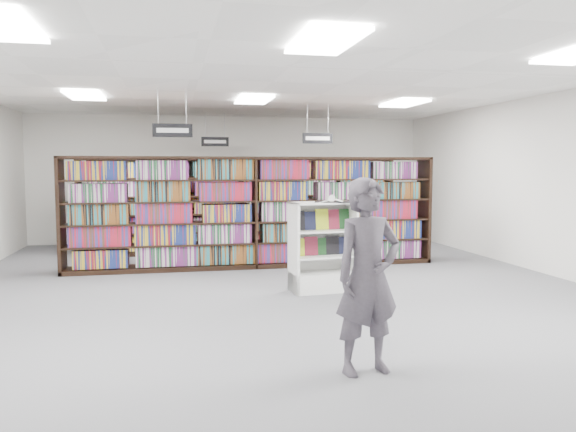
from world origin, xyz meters
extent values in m
plane|color=#54555A|center=(0.00, 0.00, 0.00)|extent=(12.00, 12.00, 0.00)
cube|color=white|center=(0.00, 0.00, 3.20)|extent=(10.00, 12.00, 0.10)
cube|color=white|center=(0.00, 6.00, 1.60)|extent=(10.00, 0.10, 3.20)
cube|color=white|center=(0.00, -6.00, 1.60)|extent=(10.00, 0.10, 3.20)
cube|color=white|center=(5.00, 0.00, 1.60)|extent=(0.10, 12.00, 3.20)
cube|color=black|center=(0.00, 2.00, 1.05)|extent=(7.00, 0.60, 2.10)
cube|color=maroon|center=(0.00, 2.00, 1.05)|extent=(6.88, 0.42, 1.98)
cube|color=black|center=(0.00, 4.00, 1.05)|extent=(7.00, 0.60, 2.10)
cube|color=maroon|center=(0.00, 4.00, 1.05)|extent=(6.88, 0.42, 1.98)
cube|color=black|center=(0.00, 5.70, 1.05)|extent=(7.00, 0.60, 2.10)
cube|color=maroon|center=(0.00, 5.70, 1.05)|extent=(6.88, 0.42, 1.98)
cylinder|color=#B2B2B7|center=(-1.73, 1.00, 2.91)|extent=(0.01, 0.01, 0.58)
cylinder|color=#B2B2B7|center=(-1.27, 1.00, 2.91)|extent=(0.01, 0.01, 0.58)
cube|color=black|center=(-1.50, 1.00, 2.51)|extent=(0.65, 0.02, 0.22)
cube|color=white|center=(-1.50, 0.99, 2.51)|extent=(0.52, 0.00, 0.08)
cylinder|color=#B2B2B7|center=(1.27, 3.00, 2.91)|extent=(0.01, 0.01, 0.58)
cylinder|color=#B2B2B7|center=(1.73, 3.00, 2.91)|extent=(0.01, 0.01, 0.58)
cube|color=black|center=(1.50, 3.00, 2.51)|extent=(0.65, 0.02, 0.22)
cube|color=white|center=(1.50, 2.99, 2.51)|extent=(0.52, 0.00, 0.08)
cylinder|color=#B2B2B7|center=(-0.73, 5.00, 2.91)|extent=(0.01, 0.01, 0.58)
cylinder|color=#B2B2B7|center=(-0.27, 5.00, 2.91)|extent=(0.01, 0.01, 0.58)
cube|color=black|center=(-0.50, 5.00, 2.51)|extent=(0.65, 0.02, 0.22)
cube|color=white|center=(-0.50, 4.99, 2.51)|extent=(0.52, 0.00, 0.08)
cube|color=white|center=(-3.00, -3.00, 3.16)|extent=(0.60, 1.20, 0.04)
cube|color=white|center=(0.00, -3.00, 3.16)|extent=(0.60, 1.20, 0.04)
cube|color=white|center=(-3.00, 2.00, 3.16)|extent=(0.60, 1.20, 0.04)
cube|color=white|center=(0.00, 2.00, 3.16)|extent=(0.60, 1.20, 0.04)
cube|color=white|center=(3.00, 2.00, 3.16)|extent=(0.60, 1.20, 0.04)
cube|color=white|center=(0.73, -0.30, 0.15)|extent=(1.03, 0.59, 0.30)
cube|color=white|center=(0.26, -0.34, 0.69)|extent=(0.09, 0.49, 1.38)
cube|color=white|center=(1.19, -0.25, 0.69)|extent=(0.09, 0.49, 1.38)
cube|color=white|center=(0.70, -0.07, 0.69)|extent=(0.98, 0.13, 1.38)
cube|color=white|center=(0.73, -0.30, 1.36)|extent=(1.03, 0.59, 0.03)
cube|color=white|center=(0.73, -0.30, 0.54)|extent=(0.94, 0.54, 0.02)
cube|color=white|center=(0.73, -0.30, 0.93)|extent=(0.94, 0.54, 0.02)
cube|color=black|center=(0.35, -0.28, 1.09)|extent=(0.20, 0.09, 0.30)
cube|color=#151836|center=(0.54, -0.27, 1.09)|extent=(0.20, 0.09, 0.30)
cube|color=#CCE020|center=(0.72, -0.25, 1.09)|extent=(0.20, 0.09, 0.30)
cube|color=maroon|center=(0.91, -0.23, 1.09)|extent=(0.20, 0.09, 0.30)
cube|color=#16421B|center=(1.09, -0.21, 1.09)|extent=(0.20, 0.09, 0.30)
cube|color=#CCE020|center=(0.37, -0.28, 0.69)|extent=(0.22, 0.08, 0.28)
cube|color=maroon|center=(0.55, -0.26, 0.69)|extent=(0.22, 0.08, 0.28)
cube|color=#16421B|center=(0.72, -0.25, 0.69)|extent=(0.22, 0.08, 0.28)
cube|color=black|center=(0.90, -0.23, 0.69)|extent=(0.22, 0.08, 0.28)
cube|color=#151836|center=(1.07, -0.21, 0.69)|extent=(0.22, 0.08, 0.28)
cube|color=black|center=(0.86, -0.37, 1.38)|extent=(0.62, 0.47, 0.01)
cube|color=white|center=(0.73, -0.37, 1.39)|extent=(0.32, 0.35, 0.05)
cube|color=white|center=(0.99, -0.37, 1.39)|extent=(0.32, 0.35, 0.07)
cylinder|color=white|center=(0.84, -0.37, 1.44)|extent=(0.18, 0.30, 0.10)
imported|color=#4B4651|center=(0.22, -3.71, 0.91)|extent=(0.73, 0.55, 1.81)
camera|label=1|loc=(-1.53, -8.54, 1.91)|focal=35.00mm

